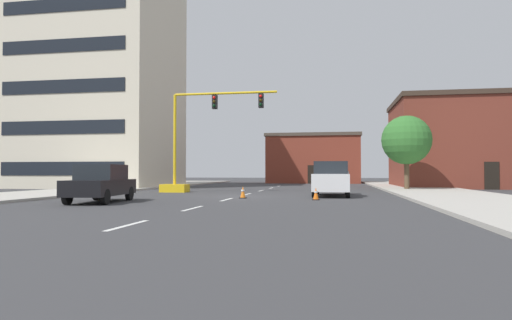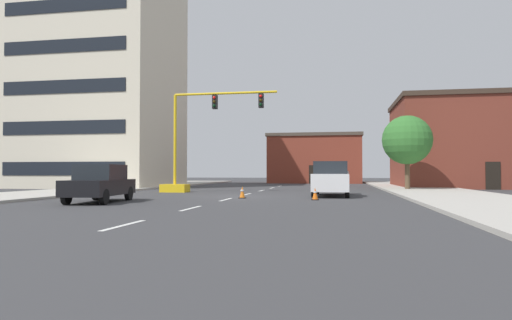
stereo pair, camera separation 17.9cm
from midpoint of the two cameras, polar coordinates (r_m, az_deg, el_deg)
name	(u,v)px [view 1 (the left image)]	position (r m, az deg, el deg)	size (l,w,h in m)	color
ground_plane	(239,196)	(25.58, -2.39, -4.67)	(160.00, 160.00, 0.00)	#38383A
sidewalk_left	(112,189)	(37.30, -18.00, -3.50)	(6.00, 56.00, 0.14)	#B2ADA3
sidewalk_right	(430,191)	(33.64, 21.15, -3.69)	(6.00, 56.00, 0.14)	#B2ADA3
lane_stripe_seg_0	(128,225)	(12.31, -16.46, -7.99)	(0.16, 2.40, 0.01)	silver
lane_stripe_seg_1	(193,208)	(17.39, -8.36, -6.12)	(0.16, 2.40, 0.01)	silver
lane_stripe_seg_2	(227,200)	(22.66, -4.00, -5.06)	(0.16, 2.40, 0.01)	silver
lane_stripe_seg_3	(247,194)	(28.03, -1.30, -4.38)	(0.16, 2.40, 0.01)	silver
lane_stripe_seg_4	(261,191)	(33.44, 0.52, -3.92)	(0.16, 2.40, 0.01)	silver
lane_stripe_seg_5	(271,188)	(38.87, 1.84, -3.58)	(0.16, 2.40, 0.01)	silver
lane_stripe_seg_6	(279,186)	(44.32, 2.83, -3.33)	(0.16, 2.40, 0.01)	silver
building_tall_left	(99,78)	(45.03, -19.57, 9.79)	(13.71, 11.74, 20.31)	beige
building_brick_center	(314,159)	(57.63, 7.29, 0.16)	(11.67, 8.16, 6.14)	brown
building_row_right	(471,143)	(44.77, 25.67, 1.96)	(13.50, 10.72, 8.00)	brown
traffic_signal_gantry	(188,161)	(31.01, -8.81, -0.07)	(8.02, 1.20, 6.83)	yellow
tree_right_mid	(406,140)	(35.12, 18.52, 2.41)	(3.66, 3.66, 5.61)	brown
pickup_truck_white	(331,179)	(26.25, 9.40, -2.44)	(2.08, 5.43, 1.99)	white
sedan_black_near_left	(101,183)	(21.82, -19.41, -2.79)	(2.37, 4.69, 1.74)	black
traffic_cone_roadside_a	(316,194)	(22.46, 7.43, -4.31)	(0.36, 0.36, 0.63)	black
traffic_cone_roadside_b	(243,192)	(23.73, -1.90, -4.14)	(0.36, 0.36, 0.65)	black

